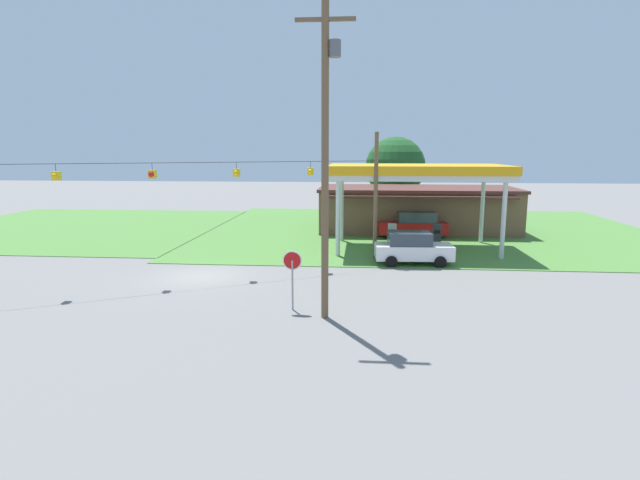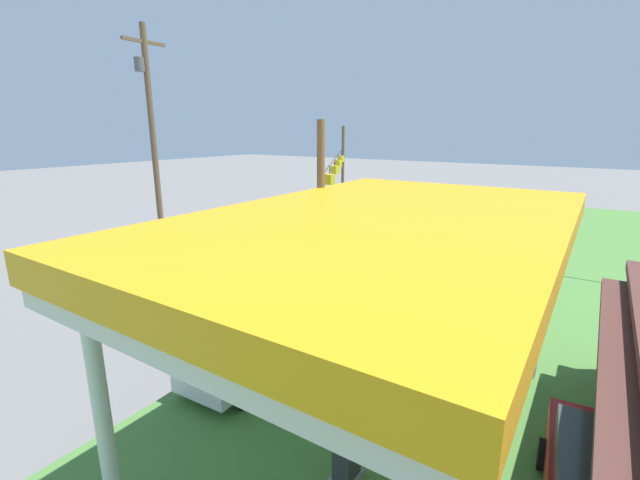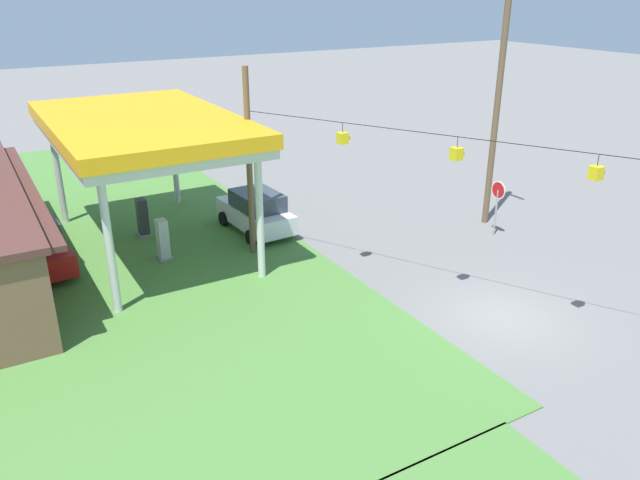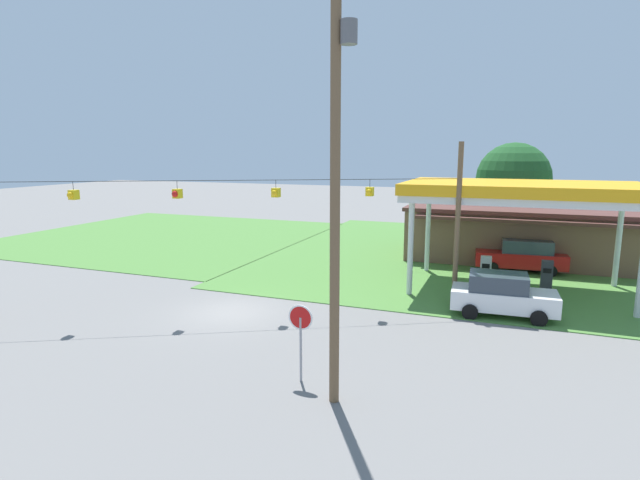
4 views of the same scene
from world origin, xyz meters
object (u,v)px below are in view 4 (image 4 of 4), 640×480
(car_at_pumps_front, at_px, (502,295))
(tree_behind_station, at_px, (513,179))
(utility_pole_main, at_px, (336,172))
(car_at_pumps_rear, at_px, (522,255))
(fuel_pump_near, at_px, (486,273))
(stop_sign_roadside, at_px, (301,326))
(fuel_pump_far, at_px, (546,278))
(gas_station_store, at_px, (532,234))
(gas_station_canopy, at_px, (521,193))

(car_at_pumps_front, height_order, tree_behind_station, tree_behind_station)
(car_at_pumps_front, xyz_separation_m, tree_behind_station, (0.18, 19.81, 4.00))
(utility_pole_main, distance_m, tree_behind_station, 30.00)
(car_at_pumps_rear, height_order, tree_behind_station, tree_behind_station)
(fuel_pump_near, xyz_separation_m, stop_sign_roadside, (-4.84, -13.52, 1.00))
(car_at_pumps_front, relative_size, tree_behind_station, 0.58)
(fuel_pump_near, distance_m, fuel_pump_far, 2.95)
(utility_pole_main, xyz_separation_m, tree_behind_station, (4.49, 29.61, -1.65))
(gas_station_store, xyz_separation_m, stop_sign_roadside, (-7.28, -21.76, 0.02))
(fuel_pump_near, height_order, car_at_pumps_rear, car_at_pumps_rear)
(fuel_pump_near, relative_size, stop_sign_roadside, 0.68)
(gas_station_canopy, height_order, car_at_pumps_front, gas_station_canopy)
(utility_pole_main, bearing_deg, gas_station_store, 75.50)
(car_at_pumps_front, bearing_deg, utility_pole_main, -116.63)
(fuel_pump_near, relative_size, utility_pole_main, 0.14)
(car_at_pumps_front, distance_m, car_at_pumps_rear, 9.15)
(gas_station_canopy, distance_m, car_at_pumps_rear, 6.14)
(utility_pole_main, height_order, tree_behind_station, utility_pole_main)
(gas_station_store, relative_size, car_at_pumps_front, 3.52)
(stop_sign_roadside, height_order, tree_behind_station, tree_behind_station)
(fuel_pump_near, relative_size, car_at_pumps_front, 0.38)
(stop_sign_roadside, bearing_deg, car_at_pumps_rear, -110.31)
(fuel_pump_near, bearing_deg, stop_sign_roadside, -109.71)
(car_at_pumps_rear, bearing_deg, fuel_pump_near, 63.01)
(gas_station_canopy, xyz_separation_m, fuel_pump_far, (1.47, -0.00, -4.29))
(gas_station_store, relative_size, tree_behind_station, 2.03)
(stop_sign_roadside, xyz_separation_m, tree_behind_station, (5.93, 28.78, 3.16))
(car_at_pumps_front, xyz_separation_m, car_at_pumps_rear, (0.94, 9.11, 0.04))
(gas_station_canopy, bearing_deg, fuel_pump_far, -0.06)
(gas_station_canopy, relative_size, fuel_pump_far, 6.65)
(gas_station_canopy, distance_m, car_at_pumps_front, 6.17)
(car_at_pumps_front, relative_size, car_at_pumps_rear, 0.86)
(car_at_pumps_front, bearing_deg, gas_station_canopy, 80.01)
(fuel_pump_far, distance_m, stop_sign_roadside, 15.64)
(fuel_pump_far, bearing_deg, utility_pole_main, -113.88)
(stop_sign_roadside, bearing_deg, car_at_pumps_front, -122.65)
(stop_sign_roadside, relative_size, utility_pole_main, 0.21)
(gas_station_store, distance_m, fuel_pump_far, 8.31)
(gas_station_store, bearing_deg, gas_station_canopy, -96.64)
(fuel_pump_near, bearing_deg, gas_station_canopy, 0.06)
(gas_station_canopy, height_order, fuel_pump_far, gas_station_canopy)
(gas_station_canopy, distance_m, fuel_pump_near, 4.53)
(gas_station_store, distance_m, car_at_pumps_front, 12.90)
(stop_sign_roadside, bearing_deg, gas_station_store, -108.49)
(car_at_pumps_rear, distance_m, utility_pole_main, 20.41)
(fuel_pump_near, height_order, utility_pole_main, utility_pole_main)
(gas_station_canopy, xyz_separation_m, utility_pole_main, (-4.88, -14.36, 1.52))
(gas_station_canopy, distance_m, tree_behind_station, 15.26)
(fuel_pump_near, distance_m, car_at_pumps_front, 4.64)
(car_at_pumps_rear, bearing_deg, utility_pole_main, 69.55)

